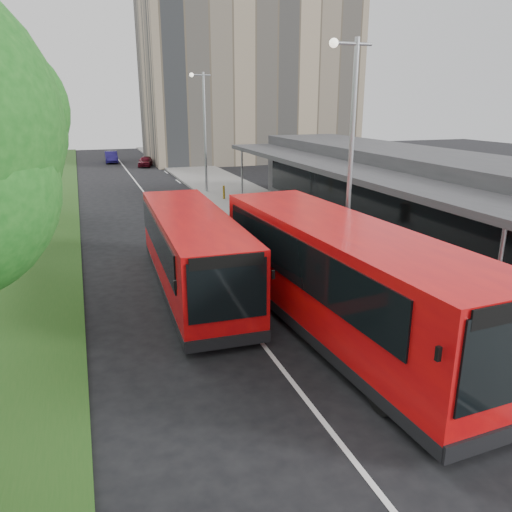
{
  "coord_description": "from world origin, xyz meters",
  "views": [
    {
      "loc": [
        -4.19,
        -12.54,
        6.26
      ],
      "look_at": [
        0.89,
        1.93,
        1.5
      ],
      "focal_mm": 35.0,
      "sensor_mm": 36.0,
      "label": 1
    }
  ],
  "objects_px": {
    "bus_main": "(342,280)",
    "bus_second": "(193,252)",
    "litter_bin": "(285,222)",
    "tree_far": "(25,122)",
    "lamp_post_far": "(204,125)",
    "car_near": "(145,161)",
    "lamp_post_near": "(349,151)",
    "car_far": "(111,157)",
    "bollard": "(224,192)"
  },
  "relations": [
    {
      "from": "bus_main",
      "to": "car_near",
      "type": "height_order",
      "value": "bus_main"
    },
    {
      "from": "lamp_post_far",
      "to": "car_near",
      "type": "relative_size",
      "value": 2.65
    },
    {
      "from": "bus_second",
      "to": "car_near",
      "type": "height_order",
      "value": "bus_second"
    },
    {
      "from": "lamp_post_far",
      "to": "car_near",
      "type": "height_order",
      "value": "lamp_post_far"
    },
    {
      "from": "bus_second",
      "to": "bollard",
      "type": "bearing_deg",
      "value": 72.34
    },
    {
      "from": "lamp_post_far",
      "to": "tree_far",
      "type": "bearing_deg",
      "value": -175.13
    },
    {
      "from": "bus_main",
      "to": "bollard",
      "type": "relative_size",
      "value": 12.92
    },
    {
      "from": "bollard",
      "to": "tree_far",
      "type": "bearing_deg",
      "value": 168.58
    },
    {
      "from": "bus_main",
      "to": "bus_second",
      "type": "bearing_deg",
      "value": 121.04
    },
    {
      "from": "lamp_post_near",
      "to": "litter_bin",
      "type": "height_order",
      "value": "lamp_post_near"
    },
    {
      "from": "bus_main",
      "to": "bollard",
      "type": "bearing_deg",
      "value": 80.47
    },
    {
      "from": "lamp_post_far",
      "to": "car_near",
      "type": "distance_m",
      "value": 17.65
    },
    {
      "from": "bus_main",
      "to": "litter_bin",
      "type": "relative_size",
      "value": 11.2
    },
    {
      "from": "lamp_post_far",
      "to": "litter_bin",
      "type": "distance_m",
      "value": 13.31
    },
    {
      "from": "car_near",
      "to": "bus_second",
      "type": "bearing_deg",
      "value": -79.98
    },
    {
      "from": "bollard",
      "to": "litter_bin",
      "type": "bearing_deg",
      "value": -87.35
    },
    {
      "from": "litter_bin",
      "to": "car_far",
      "type": "xyz_separation_m",
      "value": [
        -5.9,
        34.2,
        -0.06
      ]
    },
    {
      "from": "lamp_post_near",
      "to": "lamp_post_far",
      "type": "xyz_separation_m",
      "value": [
        0.0,
        20.0,
        0.0
      ]
    },
    {
      "from": "tree_far",
      "to": "car_far",
      "type": "xyz_separation_m",
      "value": [
        6.1,
        22.51,
        -4.53
      ]
    },
    {
      "from": "tree_far",
      "to": "lamp_post_far",
      "type": "distance_m",
      "value": 11.18
    },
    {
      "from": "bus_main",
      "to": "car_near",
      "type": "bearing_deg",
      "value": 87.27
    },
    {
      "from": "car_near",
      "to": "car_far",
      "type": "relative_size",
      "value": 0.84
    },
    {
      "from": "bus_main",
      "to": "car_far",
      "type": "xyz_separation_m",
      "value": [
        -3.18,
        44.83,
        -1.02
      ]
    },
    {
      "from": "tree_far",
      "to": "bollard",
      "type": "bearing_deg",
      "value": -11.42
    },
    {
      "from": "lamp_post_near",
      "to": "bus_second",
      "type": "relative_size",
      "value": 0.83
    },
    {
      "from": "tree_far",
      "to": "car_near",
      "type": "height_order",
      "value": "tree_far"
    },
    {
      "from": "bollard",
      "to": "car_near",
      "type": "bearing_deg",
      "value": 96.93
    },
    {
      "from": "tree_far",
      "to": "lamp_post_near",
      "type": "xyz_separation_m",
      "value": [
        11.13,
        -19.05,
        -0.4
      ]
    },
    {
      "from": "litter_bin",
      "to": "car_near",
      "type": "height_order",
      "value": "litter_bin"
    },
    {
      "from": "lamp_post_far",
      "to": "bus_second",
      "type": "height_order",
      "value": "lamp_post_far"
    },
    {
      "from": "car_far",
      "to": "bus_second",
      "type": "bearing_deg",
      "value": -88.96
    },
    {
      "from": "bus_second",
      "to": "car_far",
      "type": "bearing_deg",
      "value": 91.87
    },
    {
      "from": "bus_second",
      "to": "car_far",
      "type": "xyz_separation_m",
      "value": [
        -0.05,
        40.19,
        -0.8
      ]
    },
    {
      "from": "lamp_post_near",
      "to": "bus_second",
      "type": "bearing_deg",
      "value": 164.64
    },
    {
      "from": "car_near",
      "to": "tree_far",
      "type": "bearing_deg",
      "value": -102.1
    },
    {
      "from": "tree_far",
      "to": "bus_second",
      "type": "xyz_separation_m",
      "value": [
        6.14,
        -17.68,
        -3.73
      ]
    },
    {
      "from": "lamp_post_far",
      "to": "bus_second",
      "type": "distance_m",
      "value": 19.57
    },
    {
      "from": "bus_second",
      "to": "car_far",
      "type": "height_order",
      "value": "bus_second"
    },
    {
      "from": "car_near",
      "to": "litter_bin",
      "type": "bearing_deg",
      "value": -69.66
    },
    {
      "from": "bus_second",
      "to": "car_near",
      "type": "distance_m",
      "value": 35.78
    },
    {
      "from": "tree_far",
      "to": "bollard",
      "type": "relative_size",
      "value": 9.15
    },
    {
      "from": "tree_far",
      "to": "litter_bin",
      "type": "bearing_deg",
      "value": -44.26
    },
    {
      "from": "bus_main",
      "to": "bus_second",
      "type": "height_order",
      "value": "bus_main"
    },
    {
      "from": "litter_bin",
      "to": "tree_far",
      "type": "bearing_deg",
      "value": 135.74
    },
    {
      "from": "bollard",
      "to": "lamp_post_near",
      "type": "bearing_deg",
      "value": -91.5
    },
    {
      "from": "tree_far",
      "to": "bus_main",
      "type": "xyz_separation_m",
      "value": [
        9.27,
        -22.32,
        -3.51
      ]
    },
    {
      "from": "bus_main",
      "to": "car_far",
      "type": "relative_size",
      "value": 3.12
    },
    {
      "from": "tree_far",
      "to": "bus_second",
      "type": "relative_size",
      "value": 0.82
    },
    {
      "from": "tree_far",
      "to": "bus_main",
      "type": "bearing_deg",
      "value": -67.44
    },
    {
      "from": "car_far",
      "to": "bollard",
      "type": "bearing_deg",
      "value": -76.61
    }
  ]
}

